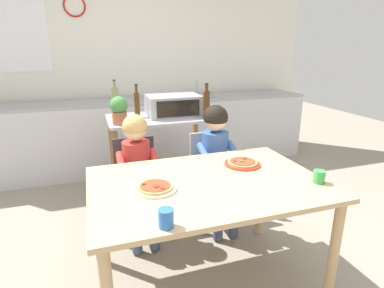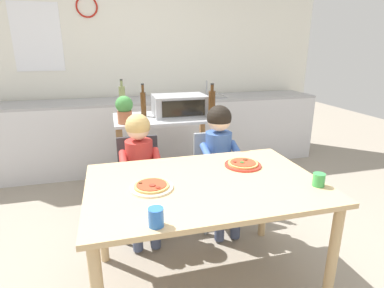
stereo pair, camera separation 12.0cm
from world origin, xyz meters
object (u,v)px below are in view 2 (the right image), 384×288
Objects in this scene: dining_chair_right at (215,172)px; kitchen_island_cart at (166,145)px; child_in_red_shirt at (140,162)px; pizza_plate_red_rimmed at (243,164)px; drinking_cup_green at (319,180)px; potted_herb_plant at (124,109)px; bottle_tall_green_wine at (212,104)px; bottle_clear_vinegar at (143,103)px; drinking_cup_blue at (156,217)px; child_in_blue_striped_shirt at (220,153)px; pizza_plate_cream at (152,187)px; dining_chair_left at (140,178)px; toaster_oven at (180,105)px; bottle_slim_sauce at (123,100)px; dining_table at (204,195)px.

kitchen_island_cart is at bearing 122.18° from dining_chair_right.
child_in_red_shirt is 4.08× the size of pizza_plate_red_rimmed.
potted_herb_plant is at bearing 128.00° from drinking_cup_green.
drinking_cup_green is (0.24, -1.30, -0.24)m from bottle_tall_green_wine.
bottle_tall_green_wine is 0.92m from pizza_plate_red_rimmed.
bottle_clear_vinegar is 1.78m from drinking_cup_blue.
pizza_plate_red_rimmed is at bearing -51.06° from potted_herb_plant.
pizza_plate_cream is (-0.66, -0.64, 0.07)m from child_in_blue_striped_shirt.
kitchen_island_cart is at bearing 62.62° from child_in_red_shirt.
dining_chair_left is 1.00× the size of dining_chair_right.
dining_chair_left is 3.22× the size of pizza_plate_cream.
drinking_cup_green is at bearing -12.82° from pizza_plate_cream.
toaster_oven is 0.35m from bottle_tall_green_wine.
dining_chair_left is at bearing 176.72° from dining_chair_right.
bottle_tall_green_wine is at bearing -43.36° from toaster_oven.
kitchen_island_cart is 2.98× the size of bottle_tall_green_wine.
drinking_cup_green is (0.30, -0.41, 0.03)m from pizza_plate_red_rimmed.
drinking_cup_green is (0.49, -1.54, -0.20)m from toaster_oven.
dining_chair_left is at bearing 133.41° from drinking_cup_green.
child_in_blue_striped_shirt is (0.34, -0.65, 0.11)m from kitchen_island_cart.
dining_chair_left is 0.94m from pizza_plate_red_rimmed.
pizza_plate_cream is (-0.12, -1.36, -0.25)m from bottle_clear_vinegar.
bottle_tall_green_wine is 1.33× the size of pizza_plate_red_rimmed.
potted_herb_plant is at bearing 147.76° from child_in_blue_striped_shirt.
dining_chair_left is (0.08, -0.31, -0.54)m from potted_herb_plant.
toaster_oven is 1.16m from pizza_plate_red_rimmed.
bottle_slim_sauce is 0.33× the size of child_in_blue_striped_shirt.
kitchen_island_cart is 1.23× the size of dining_chair_right.
child_in_blue_striped_shirt is at bearing 56.27° from drinking_cup_blue.
dining_table is 5.62× the size of pizza_plate_cream.
child_in_red_shirt reaches higher than pizza_plate_cream.
kitchen_island_cart is at bearing 107.12° from pizza_plate_red_rimmed.
toaster_oven reaches higher than dining_chair_right.
bottle_tall_green_wine reaches higher than dining_table.
pizza_plate_cream is at bearing -163.48° from pizza_plate_red_rimmed.
bottle_slim_sauce is at bearing 153.03° from kitchen_island_cart.
dining_table is at bearing -63.76° from child_in_red_shirt.
kitchen_island_cart is at bearing -26.97° from bottle_slim_sauce.
dining_chair_right is (0.33, 0.74, -0.18)m from dining_table.
bottle_clear_vinegar is at bearing 80.26° from child_in_red_shirt.
bottle_slim_sauce is at bearing 161.59° from toaster_oven.
dining_chair_right is (-0.06, -0.32, -0.55)m from bottle_tall_green_wine.
potted_herb_plant is 1.52m from drinking_cup_blue.
bottle_tall_green_wine is at bearing -25.17° from bottle_clear_vinegar.
bottle_tall_green_wine is 0.90m from child_in_red_shirt.
child_in_blue_striped_shirt is 4.25× the size of pizza_plate_cream.
drinking_cup_green is (0.84, -1.58, -0.23)m from bottle_clear_vinegar.
pizza_plate_cream is (0.07, -1.50, -0.27)m from bottle_slim_sauce.
dining_chair_right is at bearing -48.01° from bottle_clear_vinegar.
pizza_plate_cream is at bearing -103.91° from kitchen_island_cart.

